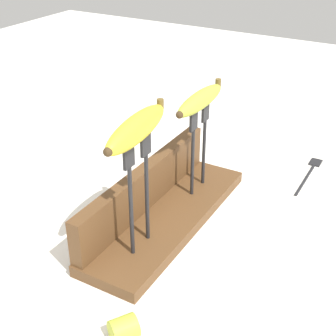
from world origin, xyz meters
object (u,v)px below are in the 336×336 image
at_px(banana_raised_right, 200,100).
at_px(banana_chunk_near, 124,328).
at_px(fork_stand_left, 139,186).
at_px(banana_raised_left, 137,128).
at_px(fork_fallen_near, 310,171).
at_px(fork_stand_right, 199,142).

xyz_separation_m(banana_raised_right, banana_chunk_near, (-0.39, -0.08, -0.20)).
xyz_separation_m(fork_stand_left, banana_chunk_near, (-0.17, -0.08, -0.13)).
xyz_separation_m(banana_raised_left, banana_chunk_near, (-0.17, -0.08, -0.23)).
relative_size(fork_fallen_near, banana_chunk_near, 3.59).
bearing_deg(fork_stand_left, fork_stand_right, 0.00).
distance_m(fork_stand_right, banana_raised_right, 0.09).
bearing_deg(banana_raised_left, fork_stand_right, 0.00).
height_order(fork_stand_left, banana_chunk_near, fork_stand_left).
distance_m(fork_stand_right, fork_fallen_near, 0.32).
height_order(fork_stand_right, banana_raised_right, banana_raised_right).
relative_size(fork_stand_left, banana_chunk_near, 3.92).
distance_m(fork_stand_right, banana_chunk_near, 0.41).
xyz_separation_m(fork_stand_right, banana_raised_left, (-0.22, -0.00, 0.12)).
bearing_deg(fork_stand_left, fork_fallen_near, -21.83).
xyz_separation_m(banana_raised_right, fork_fallen_near, (0.23, -0.18, -0.22)).
xyz_separation_m(fork_stand_left, banana_raised_right, (0.22, -0.00, 0.08)).
bearing_deg(fork_stand_right, banana_chunk_near, -168.33).
distance_m(banana_raised_left, banana_chunk_near, 0.30).
bearing_deg(banana_raised_right, fork_stand_left, 180.00).
relative_size(fork_stand_right, banana_raised_left, 0.97).
xyz_separation_m(fork_stand_left, fork_fallen_near, (0.45, -0.18, -0.14)).
relative_size(fork_stand_right, banana_chunk_near, 3.46).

